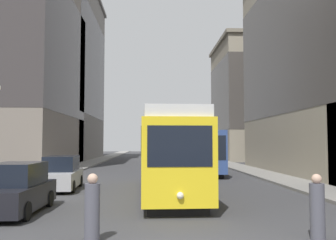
# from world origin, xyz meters

# --- Properties ---
(sidewalk_left) EXTENTS (2.61, 120.00, 0.15)m
(sidewalk_left) POSITION_xyz_m (-8.20, 40.00, 0.07)
(sidewalk_left) COLOR gray
(sidewalk_left) RESTS_ON ground
(sidewalk_right) EXTENTS (2.61, 120.00, 0.15)m
(sidewalk_right) POSITION_xyz_m (8.20, 40.00, 0.07)
(sidewalk_right) COLOR gray
(sidewalk_right) RESTS_ON ground
(streetcar) EXTENTS (2.95, 12.48, 3.89)m
(streetcar) POSITION_xyz_m (0.13, 9.99, 2.10)
(streetcar) COLOR black
(streetcar) RESTS_ON ground
(transit_bus) EXTENTS (2.67, 12.13, 3.45)m
(transit_bus) POSITION_xyz_m (3.38, 22.72, 1.95)
(transit_bus) COLOR black
(transit_bus) RESTS_ON ground
(parked_car_left_near) EXTENTS (2.10, 4.80, 1.82)m
(parked_car_left_near) POSITION_xyz_m (-5.60, 11.93, 0.84)
(parked_car_left_near) COLOR black
(parked_car_left_near) RESTS_ON ground
(parked_car_left_mid) EXTENTS (1.89, 4.41, 1.82)m
(parked_car_left_mid) POSITION_xyz_m (-5.59, 5.23, 0.84)
(parked_car_left_mid) COLOR black
(parked_car_left_mid) RESTS_ON ground
(pedestrian_crossing_near) EXTENTS (0.39, 0.39, 1.76)m
(pedestrian_crossing_near) POSITION_xyz_m (-2.18, 1.16, 0.82)
(pedestrian_crossing_near) COLOR #4C4C56
(pedestrian_crossing_near) RESTS_ON ground
(pedestrian_crossing_far) EXTENTS (0.39, 0.39, 1.73)m
(pedestrian_crossing_far) POSITION_xyz_m (3.74, 1.18, 0.80)
(pedestrian_crossing_far) COLOR #4C4C56
(pedestrian_crossing_far) RESTS_ON ground
(building_left_corner) EXTENTS (14.57, 23.27, 26.47)m
(building_left_corner) POSITION_xyz_m (-16.49, 47.82, 13.64)
(building_left_corner) COLOR slate
(building_left_corner) RESTS_ON ground
(building_right_corner) EXTENTS (13.00, 14.81, 17.72)m
(building_right_corner) POSITION_xyz_m (15.71, 45.97, 9.10)
(building_right_corner) COLOR gray
(building_right_corner) RESTS_ON ground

